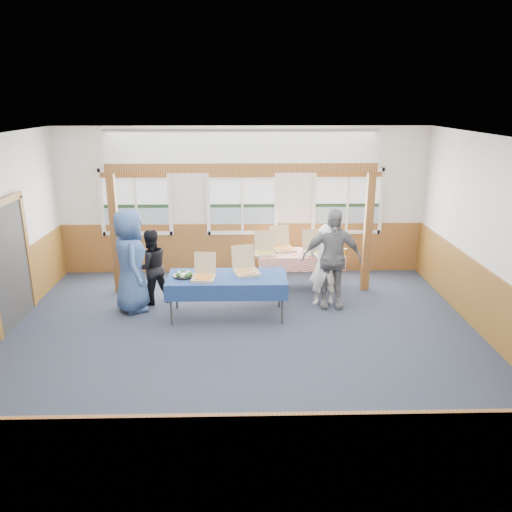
# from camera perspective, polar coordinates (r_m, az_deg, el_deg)

# --- Properties ---
(floor) EXTENTS (8.00, 8.00, 0.00)m
(floor) POSITION_cam_1_polar(r_m,az_deg,el_deg) (8.14, -1.54, -9.83)
(floor) COLOR #252E3D
(floor) RESTS_ON ground
(ceiling) EXTENTS (8.00, 8.00, 0.00)m
(ceiling) POSITION_cam_1_polar(r_m,az_deg,el_deg) (7.25, -1.75, 13.25)
(ceiling) COLOR white
(ceiling) RESTS_ON wall_back
(wall_back) EXTENTS (8.00, 0.00, 8.00)m
(wall_back) POSITION_cam_1_polar(r_m,az_deg,el_deg) (10.94, -1.59, 6.26)
(wall_back) COLOR silver
(wall_back) RESTS_ON floor
(wall_front) EXTENTS (8.00, 0.00, 8.00)m
(wall_front) POSITION_cam_1_polar(r_m,az_deg,el_deg) (4.30, -1.79, -12.38)
(wall_front) COLOR silver
(wall_front) RESTS_ON floor
(wall_right) EXTENTS (0.00, 8.00, 8.00)m
(wall_right) POSITION_cam_1_polar(r_m,az_deg,el_deg) (8.52, 26.38, 1.11)
(wall_right) COLOR silver
(wall_right) RESTS_ON floor
(wainscot_back) EXTENTS (7.98, 0.05, 1.10)m
(wainscot_back) POSITION_cam_1_polar(r_m,az_deg,el_deg) (11.17, -1.54, 0.95)
(wainscot_back) COLOR brown
(wainscot_back) RESTS_ON floor
(wainscot_front) EXTENTS (7.98, 0.05, 1.10)m
(wainscot_front) POSITION_cam_1_polar(r_m,az_deg,el_deg) (4.93, -1.66, -22.86)
(wainscot_front) COLOR brown
(wainscot_front) RESTS_ON floor
(wainscot_right) EXTENTS (0.05, 6.98, 1.10)m
(wainscot_right) POSITION_cam_1_polar(r_m,az_deg,el_deg) (8.83, 25.32, -5.43)
(wainscot_right) COLOR brown
(wainscot_right) RESTS_ON floor
(cased_opening) EXTENTS (0.06, 1.30, 2.10)m
(cased_opening) POSITION_cam_1_polar(r_m,az_deg,el_deg) (9.45, -26.37, -0.88)
(cased_opening) COLOR #303030
(cased_opening) RESTS_ON wall_left
(window_left) EXTENTS (1.56, 0.10, 1.46)m
(window_left) POSITION_cam_1_polar(r_m,az_deg,el_deg) (11.13, -13.59, 6.39)
(window_left) COLOR white
(window_left) RESTS_ON wall_back
(window_mid) EXTENTS (1.56, 0.10, 1.46)m
(window_mid) POSITION_cam_1_polar(r_m,az_deg,el_deg) (10.88, -1.59, 6.63)
(window_mid) COLOR white
(window_mid) RESTS_ON wall_back
(window_right) EXTENTS (1.56, 0.10, 1.46)m
(window_right) POSITION_cam_1_polar(r_m,az_deg,el_deg) (11.11, 10.43, 6.57)
(window_right) COLOR white
(window_right) RESTS_ON wall_back
(post_left) EXTENTS (0.15, 0.15, 2.40)m
(post_left) POSITION_cam_1_polar(r_m,az_deg,el_deg) (10.18, -15.80, 2.43)
(post_left) COLOR #583113
(post_left) RESTS_ON floor
(post_right) EXTENTS (0.15, 0.15, 2.40)m
(post_right) POSITION_cam_1_polar(r_m,az_deg,el_deg) (10.16, 12.67, 2.64)
(post_right) COLOR #583113
(post_right) RESTS_ON floor
(cross_beam) EXTENTS (5.15, 0.18, 0.18)m
(cross_beam) POSITION_cam_1_polar(r_m,az_deg,el_deg) (9.61, -1.65, 10.06)
(cross_beam) COLOR #583113
(cross_beam) RESTS_ON post_left
(table_left) EXTENTS (2.10, 0.93, 0.76)m
(table_left) POSITION_cam_1_polar(r_m,az_deg,el_deg) (8.81, -3.34, -2.63)
(table_left) COLOR #303030
(table_left) RESTS_ON floor
(table_right) EXTENTS (1.82, 1.09, 0.76)m
(table_right) POSITION_cam_1_polar(r_m,az_deg,el_deg) (10.18, 5.18, 0.08)
(table_right) COLOR #303030
(table_right) RESTS_ON floor
(pizza_box_a) EXTENTS (0.41, 0.49, 0.42)m
(pizza_box_a) POSITION_cam_1_polar(r_m,az_deg,el_deg) (8.69, -5.99, -2.18)
(pizza_box_a) COLOR tan
(pizza_box_a) RESTS_ON table_left
(pizza_box_b) EXTENTS (0.54, 0.60, 0.46)m
(pizza_box_b) POSITION_cam_1_polar(r_m,az_deg,el_deg) (8.92, -1.14, -1.54)
(pizza_box_b) COLOR tan
(pizza_box_b) RESTS_ON table_left
(pizza_box_c) EXTENTS (0.39, 0.48, 0.43)m
(pizza_box_c) POSITION_cam_1_polar(r_m,az_deg,el_deg) (9.99, 0.98, 0.57)
(pizza_box_c) COLOR tan
(pizza_box_c) RESTS_ON table_right
(pizza_box_d) EXTENTS (0.55, 0.61, 0.46)m
(pizza_box_d) POSITION_cam_1_polar(r_m,az_deg,el_deg) (10.29, 3.07, 1.07)
(pizza_box_d) COLOR tan
(pizza_box_d) RESTS_ON table_right
(pizza_box_e) EXTENTS (0.44, 0.53, 0.44)m
(pizza_box_e) POSITION_cam_1_polar(r_m,az_deg,el_deg) (10.10, 6.64, 0.65)
(pizza_box_e) COLOR tan
(pizza_box_e) RESTS_ON table_right
(pizza_box_f) EXTENTS (0.41, 0.50, 0.44)m
(pizza_box_f) POSITION_cam_1_polar(r_m,az_deg,el_deg) (10.37, 8.67, 1.02)
(pizza_box_f) COLOR tan
(pizza_box_f) RESTS_ON table_right
(veggie_tray) EXTENTS (0.38, 0.38, 0.09)m
(veggie_tray) POSITION_cam_1_polar(r_m,az_deg,el_deg) (8.84, -8.21, -2.15)
(veggie_tray) COLOR black
(veggie_tray) RESTS_ON table_left
(drink_glass) EXTENTS (0.07, 0.07, 0.15)m
(drink_glass) POSITION_cam_1_polar(r_m,az_deg,el_deg) (10.04, 10.18, 0.43)
(drink_glass) COLOR #A26B1B
(drink_glass) RESTS_ON table_right
(woman_white) EXTENTS (0.61, 0.44, 1.57)m
(woman_white) POSITION_cam_1_polar(r_m,az_deg,el_deg) (9.36, 7.80, -1.03)
(woman_white) COLOR white
(woman_white) RESTS_ON floor
(woman_black) EXTENTS (0.88, 0.82, 1.44)m
(woman_black) POSITION_cam_1_polar(r_m,az_deg,el_deg) (9.58, -11.94, -1.22)
(woman_black) COLOR black
(woman_black) RESTS_ON floor
(man_blue) EXTENTS (0.86, 1.07, 1.90)m
(man_blue) POSITION_cam_1_polar(r_m,az_deg,el_deg) (9.27, -14.16, -0.54)
(man_blue) COLOR #334F81
(man_blue) RESTS_ON floor
(person_grey) EXTENTS (1.11, 0.49, 1.87)m
(person_grey) POSITION_cam_1_polar(r_m,az_deg,el_deg) (9.25, 8.66, -0.30)
(person_grey) COLOR slate
(person_grey) RESTS_ON floor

